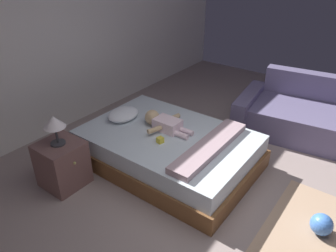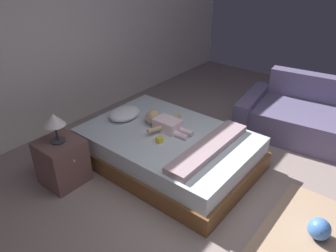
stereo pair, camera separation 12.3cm
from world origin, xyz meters
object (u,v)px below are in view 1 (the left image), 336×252
at_px(couch, 321,120).
at_px(nightstand, 62,164).
at_px(pillow, 123,114).
at_px(toy_ball, 322,224).
at_px(lamp, 54,123).
at_px(toy_block, 160,140).
at_px(baby, 163,123).
at_px(bed, 168,149).
at_px(toothbrush, 165,118).

bearing_deg(couch, nightstand, 144.31).
relative_size(pillow, toy_ball, 2.10).
distance_m(lamp, toy_block, 1.13).
bearing_deg(baby, bed, -119.50).
xyz_separation_m(toy_ball, toy_block, (-0.17, 1.74, 0.34)).
bearing_deg(bed, nightstand, 145.26).
relative_size(pillow, couch, 0.19).
relative_size(bed, toy_block, 26.09).
distance_m(baby, nightstand, 1.23).
bearing_deg(toy_block, couch, -32.19).
distance_m(baby, toy_block, 0.33).
bearing_deg(toy_block, baby, 31.61).
distance_m(toothbrush, nightstand, 1.35).
bearing_deg(lamp, baby, -27.97).
xyz_separation_m(pillow, baby, (0.12, -0.55, 0.01)).
distance_m(couch, toy_ball, 1.89).
relative_size(couch, nightstand, 4.38).
bearing_deg(pillow, toothbrush, -53.71).
bearing_deg(nightstand, pillow, -1.41).
relative_size(couch, lamp, 6.99).
bearing_deg(bed, couch, -36.21).
bearing_deg(toy_ball, toothbrush, 81.44).
bearing_deg(couch, baby, 140.10).
height_order(toothbrush, nightstand, nightstand).
distance_m(pillow, toy_block, 0.74).
height_order(bed, pillow, pillow).
xyz_separation_m(couch, toy_block, (-1.98, 1.25, 0.19)).
bearing_deg(nightstand, toothbrush, -19.44).
xyz_separation_m(pillow, toy_ball, (0.00, -2.46, -0.38)).
bearing_deg(baby, nightstand, 152.03).
bearing_deg(nightstand, lamp, 90.00).
distance_m(toothbrush, toy_block, 0.56).
distance_m(lamp, toy_ball, 2.74).
relative_size(toothbrush, nightstand, 0.26).
bearing_deg(lamp, nightstand, -90.00).
bearing_deg(couch, toy_block, 147.81).
height_order(bed, couch, couch).
distance_m(bed, toy_ball, 1.80).
xyz_separation_m(bed, toy_ball, (-0.04, -1.79, -0.10)).
xyz_separation_m(baby, lamp, (-1.07, 0.57, 0.27)).
distance_m(couch, lamp, 3.45).
relative_size(baby, couch, 0.28).
bearing_deg(toy_ball, nightstand, 111.07).
height_order(pillow, toy_ball, pillow).
relative_size(bed, toothbrush, 14.94).
height_order(pillow, baby, baby).
relative_size(baby, toy_ball, 3.20).
bearing_deg(toothbrush, baby, -147.83).
bearing_deg(toy_block, lamp, 136.71).
height_order(lamp, toy_block, lamp).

